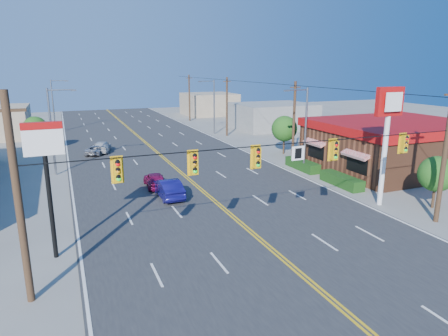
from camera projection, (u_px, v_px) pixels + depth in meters
name	position (u px, v px, depth m)	size (l,w,h in m)	color
ground	(275.00, 253.00, 21.70)	(160.00, 160.00, 0.00)	gray
road	(176.00, 168.00, 39.63)	(20.00, 120.00, 0.06)	#2D2D30
signal_span	(275.00, 166.00, 20.45)	(24.32, 0.34, 9.00)	#47301E
kfc	(393.00, 145.00, 39.17)	(16.30, 12.40, 4.70)	brown
kfc_pylon	(387.00, 123.00, 27.83)	(2.20, 0.36, 8.50)	white
pizza_hut_sign	(46.00, 162.00, 19.97)	(1.90, 0.30, 6.85)	black
streetlight_se	(304.00, 125.00, 37.10)	(2.55, 0.25, 8.00)	gray
streetlight_ne	(213.00, 104.00, 58.62)	(2.55, 0.25, 8.00)	gray
streetlight_sw	(53.00, 127.00, 36.35)	(2.55, 0.25, 8.00)	gray
streetlight_nw	(54.00, 103.00, 59.67)	(2.55, 0.25, 8.00)	gray
utility_pole_near	(294.00, 123.00, 41.28)	(0.28, 0.28, 8.40)	#47301E
utility_pole_mid	(227.00, 107.00, 57.42)	(0.28, 0.28, 8.40)	#47301E
utility_pole_far	(189.00, 98.00, 73.57)	(0.28, 0.28, 8.40)	#47301E
tree_kfc_rear	(284.00, 129.00, 45.66)	(2.94, 2.94, 4.41)	#47301E
tree_kfc_front	(437.00, 174.00, 28.00)	(2.52, 2.52, 3.78)	#47301E
tree_west	(35.00, 128.00, 46.73)	(2.80, 2.80, 4.20)	#47301E
bld_east_mid	(273.00, 116.00, 65.15)	(12.00, 10.00, 4.00)	gray
bld_east_far	(209.00, 104.00, 83.73)	(10.00, 10.00, 4.40)	tan
car_magenta	(155.00, 180.00, 33.19)	(1.52, 3.77, 1.28)	maroon
car_blue	(168.00, 189.00, 30.66)	(1.53, 4.38, 1.44)	#110F59
car_white	(102.00, 147.00, 46.91)	(1.76, 4.32, 1.25)	silver
car_silver	(96.00, 150.00, 45.78)	(1.75, 3.81, 1.06)	#AAAAAF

